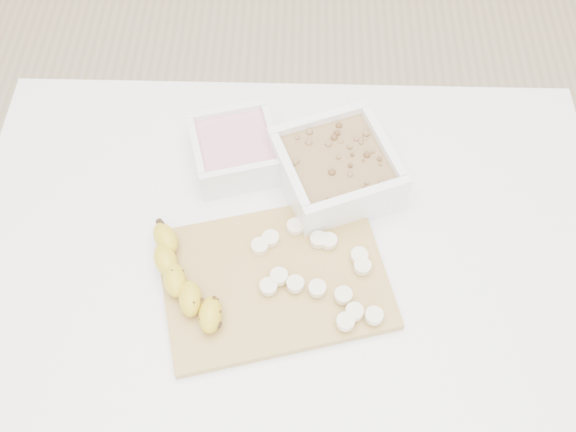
{
  "coord_description": "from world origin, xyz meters",
  "views": [
    {
      "loc": [
        0.01,
        -0.47,
        1.61
      ],
      "look_at": [
        0.0,
        0.03,
        0.81
      ],
      "focal_mm": 40.0,
      "sensor_mm": 36.0,
      "label": 1
    }
  ],
  "objects_px": {
    "cutting_board": "(274,279)",
    "banana": "(185,280)",
    "bowl_yogurt": "(236,149)",
    "bowl_granola": "(336,169)",
    "table": "(288,281)"
  },
  "relations": [
    {
      "from": "cutting_board",
      "to": "banana",
      "type": "distance_m",
      "value": 0.13
    },
    {
      "from": "bowl_yogurt",
      "to": "bowl_granola",
      "type": "distance_m",
      "value": 0.17
    },
    {
      "from": "bowl_yogurt",
      "to": "cutting_board",
      "type": "distance_m",
      "value": 0.23
    },
    {
      "from": "table",
      "to": "bowl_yogurt",
      "type": "xyz_separation_m",
      "value": [
        -0.09,
        0.17,
        0.13
      ]
    },
    {
      "from": "cutting_board",
      "to": "banana",
      "type": "relative_size",
      "value": 1.72
    },
    {
      "from": "table",
      "to": "banana",
      "type": "bearing_deg",
      "value": -156.58
    },
    {
      "from": "banana",
      "to": "cutting_board",
      "type": "bearing_deg",
      "value": -14.01
    },
    {
      "from": "bowl_granola",
      "to": "cutting_board",
      "type": "distance_m",
      "value": 0.2
    },
    {
      "from": "table",
      "to": "bowl_granola",
      "type": "height_order",
      "value": "bowl_granola"
    },
    {
      "from": "bowl_yogurt",
      "to": "bowl_granola",
      "type": "bearing_deg",
      "value": -14.26
    },
    {
      "from": "table",
      "to": "bowl_yogurt",
      "type": "relative_size",
      "value": 6.06
    },
    {
      "from": "table",
      "to": "banana",
      "type": "distance_m",
      "value": 0.2
    },
    {
      "from": "cutting_board",
      "to": "banana",
      "type": "bearing_deg",
      "value": -172.83
    },
    {
      "from": "bowl_granola",
      "to": "cutting_board",
      "type": "height_order",
      "value": "bowl_granola"
    },
    {
      "from": "cutting_board",
      "to": "banana",
      "type": "xyz_separation_m",
      "value": [
        -0.13,
        -0.02,
        0.02
      ]
    }
  ]
}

